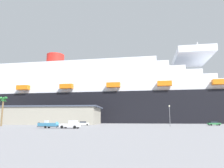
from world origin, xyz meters
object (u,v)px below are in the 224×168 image
small_boat_on_trailer (50,125)px  parked_car_green_wagon (214,123)px  cruise_ship (96,98)px  parked_car_white_van (83,123)px  pickup_truck (71,125)px  palm_tree (3,102)px  street_lamp (170,112)px

small_boat_on_trailer → parked_car_green_wagon: bearing=28.7°
cruise_ship → parked_car_white_van: size_ratio=53.15×
pickup_truck → palm_tree: (-29.77, 14.90, 7.41)m
parked_car_white_van → pickup_truck: bearing=-83.9°
small_boat_on_trailer → parked_car_white_van: 26.49m
cruise_ship → street_lamp: (37.64, -67.42, -11.90)m
cruise_ship → street_lamp: 78.12m
palm_tree → pickup_truck: bearing=-26.6°
street_lamp → parked_car_green_wagon: 23.54m
parked_car_green_wagon → palm_tree: bearing=-168.4°
pickup_truck → palm_tree: palm_tree is taller
street_lamp → parked_car_white_van: size_ratio=1.52×
parked_car_green_wagon → pickup_truck: bearing=-147.5°
pickup_truck → street_lamp: street_lamp is taller
cruise_ship → parked_car_white_van: 60.33m
small_boat_on_trailer → street_lamp: street_lamp is taller
parked_car_green_wagon → parked_car_white_van: same height
pickup_truck → parked_car_white_van: size_ratio=1.23×
cruise_ship → pickup_truck: 87.11m
small_boat_on_trailer → palm_tree: 28.37m
palm_tree → street_lamp: size_ratio=1.46×
street_lamp → parked_car_white_van: bearing=163.8°
cruise_ship → palm_tree: (-21.69, -70.42, -8.23)m
pickup_truck → small_boat_on_trailer: bearing=170.3°
pickup_truck → parked_car_white_van: pickup_truck is taller
pickup_truck → parked_car_white_van: bearing=96.1°
street_lamp → parked_car_white_van: 34.05m
pickup_truck → parked_car_white_van: 27.50m
small_boat_on_trailer → street_lamp: (35.73, 16.85, 3.83)m
parked_car_white_van → parked_car_green_wagon: bearing=4.1°
cruise_ship → pickup_truck: (8.07, -85.32, -15.64)m
cruise_ship → street_lamp: cruise_ship is taller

